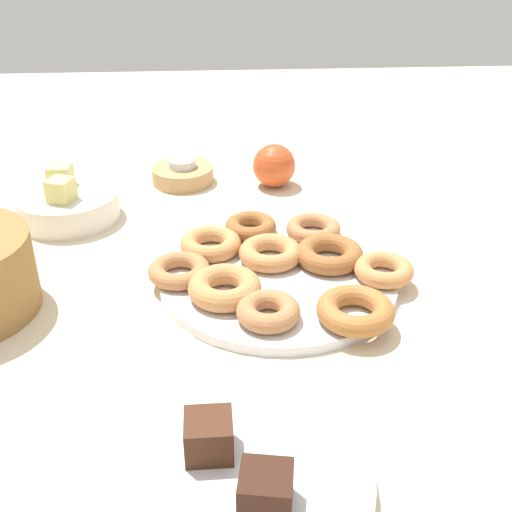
# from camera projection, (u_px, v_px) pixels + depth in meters

# --- Properties ---
(ground_plane) EXTENTS (2.40, 2.40, 0.00)m
(ground_plane) POSITION_uv_depth(u_px,v_px,m) (278.00, 283.00, 0.87)
(ground_plane) COLOR beige
(donut_plate) EXTENTS (0.32, 0.32, 0.01)m
(donut_plate) POSITION_uv_depth(u_px,v_px,m) (278.00, 279.00, 0.86)
(donut_plate) COLOR silver
(donut_plate) RESTS_ON ground_plane
(donut_0) EXTENTS (0.11, 0.11, 0.02)m
(donut_0) POSITION_uv_depth(u_px,v_px,m) (211.00, 244.00, 0.91)
(donut_0) COLOR #C6844C
(donut_0) RESTS_ON donut_plate
(donut_1) EXTENTS (0.13, 0.13, 0.03)m
(donut_1) POSITION_uv_depth(u_px,v_px,m) (225.00, 287.00, 0.81)
(donut_1) COLOR #C6844C
(donut_1) RESTS_ON donut_plate
(donut_2) EXTENTS (0.12, 0.12, 0.03)m
(donut_2) POSITION_uv_depth(u_px,v_px,m) (329.00, 254.00, 0.88)
(donut_2) COLOR #995B2D
(donut_2) RESTS_ON donut_plate
(donut_3) EXTENTS (0.09, 0.09, 0.02)m
(donut_3) POSITION_uv_depth(u_px,v_px,m) (251.00, 226.00, 0.96)
(donut_3) COLOR #995B2D
(donut_3) RESTS_ON donut_plate
(donut_4) EXTENTS (0.08, 0.08, 0.02)m
(donut_4) POSITION_uv_depth(u_px,v_px,m) (268.00, 311.00, 0.76)
(donut_4) COLOR #B27547
(donut_4) RESTS_ON donut_plate
(donut_5) EXTENTS (0.13, 0.13, 0.03)m
(donut_5) POSITION_uv_depth(u_px,v_px,m) (355.00, 310.00, 0.76)
(donut_5) COLOR #AD6B33
(donut_5) RESTS_ON donut_plate
(donut_6) EXTENTS (0.12, 0.12, 0.03)m
(donut_6) POSITION_uv_depth(u_px,v_px,m) (270.00, 253.00, 0.89)
(donut_6) COLOR #C6844C
(donut_6) RESTS_ON donut_plate
(donut_7) EXTENTS (0.11, 0.11, 0.02)m
(donut_7) POSITION_uv_depth(u_px,v_px,m) (384.00, 270.00, 0.85)
(donut_7) COLOR #C6844C
(donut_7) RESTS_ON donut_plate
(donut_8) EXTENTS (0.08, 0.08, 0.02)m
(donut_8) POSITION_uv_depth(u_px,v_px,m) (313.00, 229.00, 0.95)
(donut_8) COLOR #B27547
(donut_8) RESTS_ON donut_plate
(donut_9) EXTENTS (0.09, 0.09, 0.02)m
(donut_9) POSITION_uv_depth(u_px,v_px,m) (179.00, 272.00, 0.84)
(donut_9) COLOR #B27547
(donut_9) RESTS_ON donut_plate
(cake_plate) EXTENTS (0.23, 0.23, 0.02)m
(cake_plate) POSITION_uv_depth(u_px,v_px,m) (243.00, 481.00, 0.56)
(cake_plate) COLOR silver
(cake_plate) RESTS_ON ground_plane
(brownie_near) EXTENTS (0.05, 0.05, 0.04)m
(brownie_near) POSITION_uv_depth(u_px,v_px,m) (266.00, 491.00, 0.52)
(brownie_near) COLOR #381E14
(brownie_near) RESTS_ON cake_plate
(brownie_far) EXTENTS (0.04, 0.04, 0.04)m
(brownie_far) POSITION_uv_depth(u_px,v_px,m) (209.00, 436.00, 0.57)
(brownie_far) COLOR #472819
(brownie_far) RESTS_ON cake_plate
(candle_holder) EXTENTS (0.11, 0.11, 0.03)m
(candle_holder) POSITION_uv_depth(u_px,v_px,m) (183.00, 175.00, 1.16)
(candle_holder) COLOR tan
(candle_holder) RESTS_ON ground_plane
(tealight) EXTENTS (0.05, 0.05, 0.01)m
(tealight) POSITION_uv_depth(u_px,v_px,m) (182.00, 163.00, 1.15)
(tealight) COLOR silver
(tealight) RESTS_ON candle_holder
(fruit_bowl) EXTENTS (0.16, 0.16, 0.04)m
(fruit_bowl) POSITION_uv_depth(u_px,v_px,m) (68.00, 206.00, 1.03)
(fruit_bowl) COLOR silver
(fruit_bowl) RESTS_ON ground_plane
(melon_chunk_left) EXTENTS (0.05, 0.05, 0.04)m
(melon_chunk_left) POSITION_uv_depth(u_px,v_px,m) (61.00, 190.00, 0.98)
(melon_chunk_left) COLOR #DBD67A
(melon_chunk_left) RESTS_ON fruit_bowl
(melon_chunk_right) EXTENTS (0.04, 0.04, 0.04)m
(melon_chunk_right) POSITION_uv_depth(u_px,v_px,m) (60.00, 176.00, 1.03)
(melon_chunk_right) COLOR #DBD67A
(melon_chunk_right) RESTS_ON fruit_bowl
(apple) EXTENTS (0.08, 0.08, 0.08)m
(apple) POSITION_uv_depth(u_px,v_px,m) (274.00, 166.00, 1.14)
(apple) COLOR #CC4C23
(apple) RESTS_ON ground_plane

